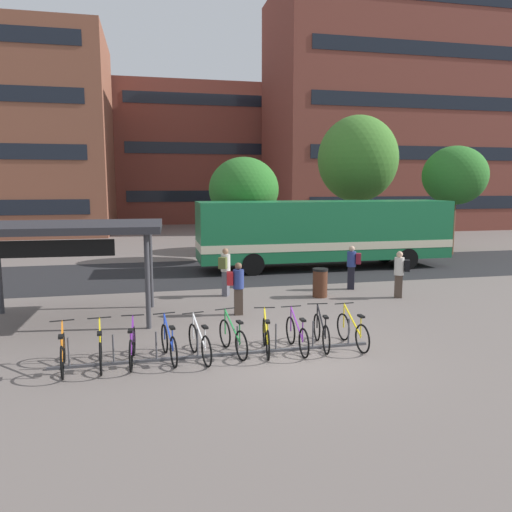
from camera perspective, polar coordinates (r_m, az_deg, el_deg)
The scene contains 25 objects.
ground at distance 11.89m, azimuth 4.51°, elevation -11.28°, with size 200.00×200.00×0.00m, color #6B605B.
bus_lane_asphalt at distance 22.50m, azimuth -3.76°, elevation -1.85°, with size 80.00×7.20×0.01m, color #232326.
city_bus at distance 23.48m, azimuth 8.12°, elevation 2.88°, with size 12.04×2.64×3.20m.
bike_rack at distance 11.69m, azimuth -4.47°, elevation -11.14°, with size 7.50×0.19×0.70m.
parked_bicycle_orange_0 at distance 11.52m, azimuth -21.59°, elevation -10.50°, with size 0.52×1.72×0.99m.
parked_bicycle_yellow_1 at distance 11.47m, azimuth -17.66°, elevation -10.38°, with size 0.52×1.72×0.99m.
parked_bicycle_purple_2 at distance 11.48m, azimuth -14.22°, elevation -10.22°, with size 0.52×1.72×0.99m.
parked_bicycle_blue_3 at distance 11.51m, azimuth -10.11°, elevation -10.05°, with size 0.52×1.71×0.99m.
parked_bicycle_white_4 at distance 11.45m, azimuth -6.58°, elevation -10.06°, with size 0.55×1.70×0.99m.
parked_bicycle_green_5 at distance 11.75m, azimuth -2.71°, elevation -9.53°, with size 0.58×1.69×0.99m.
parked_bicycle_yellow_6 at distance 11.81m, azimuth 1.18°, elevation -9.43°, with size 0.52×1.71×0.99m.
parked_bicycle_purple_7 at distance 11.98m, azimuth 4.80°, elevation -9.19°, with size 0.52×1.72×0.99m.
parked_bicycle_black_8 at distance 12.29m, azimuth 7.62°, elevation -8.78°, with size 0.52×1.72×0.99m.
parked_bicycle_yellow_9 at distance 12.47m, azimuth 11.18°, elevation -8.61°, with size 0.52×1.72×0.99m.
transit_shelter at distance 15.08m, azimuth -21.23°, elevation 2.81°, with size 5.49×3.44×2.87m.
commuter_black_pack_0 at distance 17.97m, azimuth 16.44°, elevation -1.70°, with size 0.60×0.50×1.66m.
commuter_olive_pack_1 at distance 17.51m, azimuth -3.61°, elevation -1.48°, with size 0.53×0.61×1.73m.
commuter_red_pack_2 at distance 14.99m, azimuth -2.21°, elevation -3.38°, with size 0.54×0.37×1.63m.
commuter_maroon_pack_3 at distance 18.98m, azimuth 11.17°, elevation -0.96°, with size 0.60×0.51×1.67m.
trash_bin at distance 17.58m, azimuth 7.48°, elevation -3.09°, with size 0.55×0.55×1.03m.
street_tree_0 at distance 30.41m, azimuth 11.77°, elevation 11.00°, with size 4.77×4.77×8.04m.
street_tree_1 at distance 25.44m, azimuth -1.43°, elevation 7.73°, with size 3.60×3.60×5.37m.
street_tree_2 at distance 29.94m, azimuth 22.16°, elevation 8.65°, with size 3.56×3.56×6.11m.
building_right_wing at distance 48.49m, azimuth 16.58°, elevation 15.38°, with size 23.86×10.72×20.35m.
building_centre_block at distance 55.56m, azimuth -6.13°, elevation 11.45°, with size 18.66×12.04×14.02m.
Camera 1 is at (-3.28, -10.71, 4.00)m, focal length 34.33 mm.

